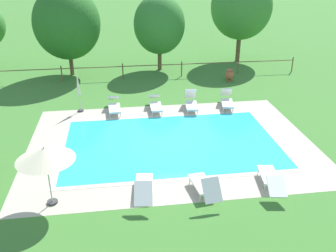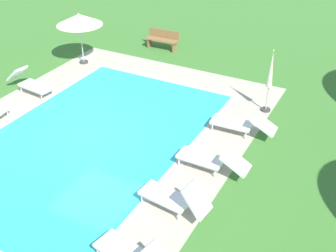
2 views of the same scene
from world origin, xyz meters
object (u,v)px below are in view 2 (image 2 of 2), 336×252
at_px(patio_umbrella_closed_row_west, 270,75).
at_px(sun_lounger_south_far, 174,197).
at_px(sun_lounger_north_far, 211,159).
at_px(sun_lounger_north_end, 30,83).
at_px(wooden_bench_lawn_side, 163,39).
at_px(patio_umbrella_open_foreground, 79,20).
at_px(sun_lounger_south_near_corner, 241,124).

bearing_deg(patio_umbrella_closed_row_west, sun_lounger_south_far, -4.97).
distance_m(sun_lounger_north_far, patio_umbrella_closed_row_west, 4.14).
bearing_deg(sun_lounger_north_end, wooden_bench_lawn_side, 160.09).
bearing_deg(patio_umbrella_open_foreground, sun_lounger_north_end, -0.74).
xyz_separation_m(sun_lounger_south_near_corner, patio_umbrella_closed_row_west, (-1.80, 0.29, 0.98)).
bearing_deg(sun_lounger_north_far, sun_lounger_south_near_corner, 177.65).
relative_size(sun_lounger_south_near_corner, wooden_bench_lawn_side, 1.37).
relative_size(sun_lounger_north_far, sun_lounger_south_far, 1.09).
distance_m(sun_lounger_south_far, patio_umbrella_closed_row_west, 6.03).
distance_m(patio_umbrella_open_foreground, patio_umbrella_closed_row_west, 8.17).
height_order(sun_lounger_south_far, patio_umbrella_closed_row_west, patio_umbrella_closed_row_west).
height_order(sun_lounger_south_far, patio_umbrella_open_foreground, patio_umbrella_open_foreground).
xyz_separation_m(sun_lounger_north_far, patio_umbrella_open_foreground, (-4.37, -7.77, 1.54)).
distance_m(sun_lounger_south_near_corner, patio_umbrella_closed_row_west, 2.07).
bearing_deg(sun_lounger_south_near_corner, sun_lounger_north_end, -83.17).
bearing_deg(sun_lounger_south_near_corner, sun_lounger_south_far, -3.17).
bearing_deg(sun_lounger_south_far, wooden_bench_lawn_side, -149.85).
distance_m(sun_lounger_north_far, wooden_bench_lawn_side, 9.29).
xyz_separation_m(sun_lounger_south_far, wooden_bench_lawn_side, (-9.36, -5.43, 0.07)).
bearing_deg(patio_umbrella_open_foreground, sun_lounger_south_near_corner, 74.57).
relative_size(patio_umbrella_closed_row_west, wooden_bench_lawn_side, 1.48).
height_order(sun_lounger_south_near_corner, patio_umbrella_closed_row_west, patio_umbrella_closed_row_west).
bearing_deg(sun_lounger_north_far, wooden_bench_lawn_side, -143.12).
relative_size(sun_lounger_north_end, patio_umbrella_closed_row_west, 0.90).
bearing_deg(sun_lounger_south_near_corner, wooden_bench_lawn_side, -132.69).
bearing_deg(sun_lounger_north_end, patio_umbrella_closed_row_west, 108.54).
bearing_deg(patio_umbrella_closed_row_west, sun_lounger_north_end, -71.46).
distance_m(sun_lounger_north_end, sun_lounger_south_near_corner, 7.96).
bearing_deg(sun_lounger_south_far, patio_umbrella_open_foreground, -129.55).
bearing_deg(wooden_bench_lawn_side, sun_lounger_north_far, 36.88).
height_order(sun_lounger_north_end, sun_lounger_south_near_corner, sun_lounger_north_end).
distance_m(sun_lounger_south_near_corner, sun_lounger_south_far, 4.14).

